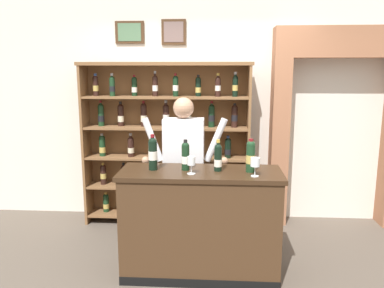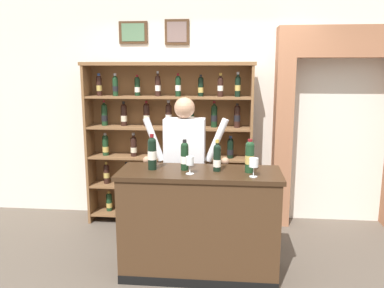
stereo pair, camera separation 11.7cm
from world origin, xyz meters
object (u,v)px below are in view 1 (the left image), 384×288
Objects in this scene: tasting_bottle_vin_santo at (153,153)px; tasting_bottle_grappa at (185,156)px; tasting_bottle_super_tuscan at (251,155)px; wine_glass_left at (191,162)px; shopkeeper at (184,156)px; tasting_bottle_chianti at (218,157)px; wine_shelf at (166,140)px; tasting_counter at (200,223)px; wine_glass_spare at (255,163)px.

tasting_bottle_vin_santo is 0.30m from tasting_bottle_grappa.
wine_glass_left is (-0.52, -0.11, -0.04)m from tasting_bottle_super_tuscan.
shopkeeper is 5.62× the size of tasting_bottle_chianti.
wine_shelf is at bearing 106.40° from wine_glass_left.
wine_shelf reaches higher than tasting_bottle_grappa.
tasting_bottle_chianti is 0.29m from tasting_bottle_super_tuscan.
wine_shelf reaches higher than tasting_counter.
shopkeeper reaches higher than tasting_bottle_vin_santo.
wine_glass_left is at bearing -152.32° from tasting_bottle_chianti.
tasting_bottle_vin_santo reaches higher than tasting_bottle_chianti.
tasting_bottle_grappa is at bearing 168.80° from tasting_counter.
tasting_bottle_grappa reaches higher than wine_glass_left.
wine_glass_spare is at bearing -10.17° from tasting_bottle_vin_santo.
wine_glass_left is at bearing -73.60° from wine_shelf.
tasting_bottle_chianti reaches higher than tasting_bottle_grappa.
wine_shelf is 7.12× the size of tasting_bottle_chianti.
tasting_bottle_vin_santo is 1.99× the size of wine_glass_spare.
tasting_counter is 5.10× the size of tasting_bottle_chianti.
tasting_bottle_grappa is at bearing 177.72° from tasting_bottle_super_tuscan.
wine_shelf is 7.28× the size of tasting_bottle_grappa.
tasting_counter is 4.48× the size of tasting_bottle_vin_santo.
tasting_bottle_grappa is 1.71× the size of wine_glass_spare.
wine_shelf is 1.22m from tasting_bottle_vin_santo.
wine_shelf is 1.67m from wine_glass_spare.
tasting_bottle_super_tuscan is 1.82× the size of wine_glass_spare.
tasting_bottle_super_tuscan is at bearing 11.87° from wine_glass_left.
wine_shelf is 6.82× the size of tasting_bottle_super_tuscan.
tasting_counter is at bearing -179.50° from tasting_bottle_super_tuscan.
wine_glass_spare is (0.67, -0.74, 0.12)m from shopkeeper.
wine_shelf is 1.40m from wine_glass_left.
wine_glass_left is at bearing -125.54° from tasting_counter.
shopkeeper is 4.94× the size of tasting_bottle_vin_santo.
tasting_bottle_super_tuscan is at bearing -0.87° from tasting_bottle_vin_santo.
tasting_counter is 0.78m from tasting_bottle_vin_santo.
tasting_bottle_grappa reaches higher than tasting_counter.
tasting_bottle_chianti is at bearing -2.08° from tasting_bottle_grappa.
wine_shelf reaches higher than tasting_bottle_chianti.
tasting_counter is 0.65m from tasting_bottle_grappa.
wine_shelf is at bearing 112.56° from shopkeeper.
tasting_counter is at bearing -11.20° from tasting_bottle_grappa.
tasting_bottle_vin_santo is (0.04, -1.22, 0.10)m from wine_shelf.
tasting_bottle_grappa is (-0.14, 0.03, 0.63)m from tasting_counter.
tasting_counter is at bearing -69.18° from wine_shelf.
tasting_bottle_chianti is 0.26m from wine_glass_left.
wine_shelf is 1.54m from tasting_bottle_super_tuscan.
tasting_bottle_super_tuscan reaches higher than wine_glass_spare.
tasting_bottle_vin_santo is at bearing 179.92° from tasting_bottle_chianti.
tasting_counter is 0.80m from shopkeeper.
tasting_bottle_chianti is at bearing -0.08° from tasting_bottle_vin_santo.
tasting_bottle_super_tuscan reaches higher than tasting_bottle_grappa.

